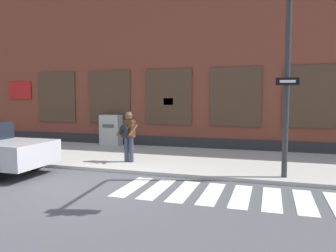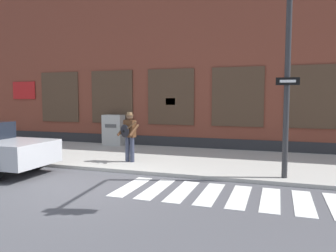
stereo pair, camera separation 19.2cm
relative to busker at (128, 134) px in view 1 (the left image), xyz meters
The scene contains 7 objects.
ground_plane 3.01m from the busker, 85.59° to the right, with size 160.00×160.00×0.00m, color #4C4C51.
sidewalk 1.70m from the busker, 80.85° to the left, with size 28.00×5.06×0.11m.
building_backdrop 6.77m from the busker, 87.89° to the left, with size 28.00×4.06×8.90m.
crosswalk 4.52m from the busker, 34.38° to the right, with size 5.20×1.90×0.01m.
busker is the anchor object (origin of this frame).
traffic_light 6.03m from the busker, 18.92° to the right, with size 0.71×2.94×5.40m.
utility_box 4.20m from the busker, 125.20° to the left, with size 0.94×0.55×1.40m.
Camera 1 is at (4.37, -7.22, 2.26)m, focal length 35.00 mm.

